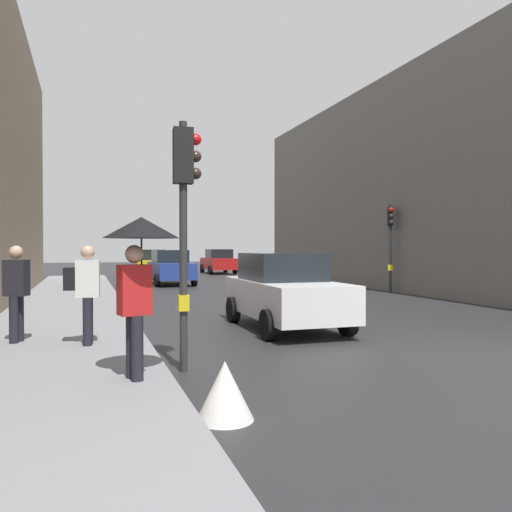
% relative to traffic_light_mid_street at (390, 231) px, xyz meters
% --- Properties ---
extents(ground_plane, '(120.00, 120.00, 0.00)m').
position_rel_traffic_light_mid_street_xyz_m(ground_plane, '(-5.32, -11.10, -2.56)').
color(ground_plane, '#28282B').
extents(sidewalk_kerb, '(3.25, 40.00, 0.16)m').
position_rel_traffic_light_mid_street_xyz_m(sidewalk_kerb, '(-12.57, -5.10, -2.48)').
color(sidewalk_kerb, gray).
rests_on(sidewalk_kerb, ground).
extents(traffic_light_mid_street, '(0.35, 0.45, 3.72)m').
position_rel_traffic_light_mid_street_xyz_m(traffic_light_mid_street, '(0.00, 0.00, 0.00)').
color(traffic_light_mid_street, '#2D2D2D').
rests_on(traffic_light_mid_street, ground).
extents(traffic_light_near_left, '(0.44, 0.26, 3.81)m').
position_rel_traffic_light_mid_street_xyz_m(traffic_light_near_left, '(-10.62, -10.70, 0.06)').
color(traffic_light_near_left, '#2D2D2D').
rests_on(traffic_light_near_left, ground).
extents(car_red_sedan, '(2.04, 4.21, 1.76)m').
position_rel_traffic_light_mid_street_xyz_m(car_red_sedan, '(-2.91, 17.68, -1.69)').
color(car_red_sedan, red).
rests_on(car_red_sedan, ground).
extents(car_yellow_taxi, '(2.21, 4.30, 1.76)m').
position_rel_traffic_light_mid_street_xyz_m(car_yellow_taxi, '(-8.21, 13.62, -1.69)').
color(car_yellow_taxi, yellow).
rests_on(car_yellow_taxi, ground).
extents(car_white_compact, '(2.04, 4.21, 1.76)m').
position_rel_traffic_light_mid_street_xyz_m(car_white_compact, '(-7.63, -7.28, -1.69)').
color(car_white_compact, silver).
rests_on(car_white_compact, ground).
extents(car_blue_van, '(2.10, 4.24, 1.76)m').
position_rel_traffic_light_mid_street_xyz_m(car_blue_van, '(-7.95, 7.70, -1.69)').
color(car_blue_van, navy).
rests_on(car_blue_van, ground).
extents(pedestrian_with_umbrella, '(1.00, 1.00, 2.14)m').
position_rel_traffic_light_mid_street_xyz_m(pedestrian_with_umbrella, '(-11.39, -11.56, -0.72)').
color(pedestrian_with_umbrella, black).
rests_on(pedestrian_with_umbrella, sidewalk_kerb).
extents(pedestrian_with_black_backpack, '(0.62, 0.36, 1.77)m').
position_rel_traffic_light_mid_street_xyz_m(pedestrian_with_black_backpack, '(-12.07, -8.86, -1.40)').
color(pedestrian_with_black_backpack, black).
rests_on(pedestrian_with_black_backpack, sidewalk_kerb).
extents(pedestrian_in_dark_coat, '(0.47, 0.38, 1.77)m').
position_rel_traffic_light_mid_street_xyz_m(pedestrian_in_dark_coat, '(-13.27, -8.20, -1.43)').
color(pedestrian_in_dark_coat, black).
rests_on(pedestrian_in_dark_coat, sidewalk_kerb).
extents(warning_sign_triangle, '(0.64, 0.64, 0.65)m').
position_rel_traffic_light_mid_street_xyz_m(warning_sign_triangle, '(-10.62, -13.04, -2.24)').
color(warning_sign_triangle, silver).
rests_on(warning_sign_triangle, ground).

